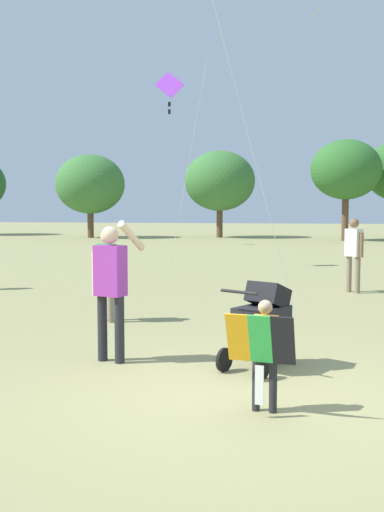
{
  "coord_description": "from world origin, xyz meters",
  "views": [
    {
      "loc": [
        0.53,
        -6.28,
        1.92
      ],
      "look_at": [
        -0.69,
        1.29,
        1.3
      ],
      "focal_mm": 44.31,
      "sensor_mm": 36.0,
      "label": 1
    }
  ],
  "objects_px": {
    "child_with_butterfly_kite": "(264,345)",
    "person_adult_flyer": "(111,281)",
    "kite_orange_delta": "(171,92)",
    "stroller": "(263,318)",
    "person_red_shirt": "(106,269)",
    "person_couple_left": "(354,249)"
  },
  "relations": [
    {
      "from": "child_with_butterfly_kite",
      "to": "person_adult_flyer",
      "type": "distance_m",
      "value": 2.55
    },
    {
      "from": "kite_orange_delta",
      "to": "child_with_butterfly_kite",
      "type": "bearing_deg",
      "value": -75.27
    },
    {
      "from": "stroller",
      "to": "person_red_shirt",
      "type": "height_order",
      "value": "person_red_shirt"
    },
    {
      "from": "child_with_butterfly_kite",
      "to": "person_adult_flyer",
      "type": "relative_size",
      "value": 0.6
    },
    {
      "from": "child_with_butterfly_kite",
      "to": "stroller",
      "type": "bearing_deg",
      "value": 93.21
    },
    {
      "from": "person_couple_left",
      "to": "person_red_shirt",
      "type": "bearing_deg",
      "value": -135.95
    },
    {
      "from": "child_with_butterfly_kite",
      "to": "kite_orange_delta",
      "type": "bearing_deg",
      "value": 104.73
    },
    {
      "from": "child_with_butterfly_kite",
      "to": "kite_orange_delta",
      "type": "relative_size",
      "value": 0.18
    },
    {
      "from": "person_red_shirt",
      "to": "person_couple_left",
      "type": "distance_m",
      "value": 6.03
    },
    {
      "from": "child_with_butterfly_kite",
      "to": "person_red_shirt",
      "type": "bearing_deg",
      "value": 123.42
    },
    {
      "from": "kite_orange_delta",
      "to": "person_red_shirt",
      "type": "height_order",
      "value": "kite_orange_delta"
    },
    {
      "from": "person_red_shirt",
      "to": "person_couple_left",
      "type": "height_order",
      "value": "person_couple_left"
    },
    {
      "from": "child_with_butterfly_kite",
      "to": "person_couple_left",
      "type": "distance_m",
      "value": 8.55
    },
    {
      "from": "person_adult_flyer",
      "to": "person_red_shirt",
      "type": "height_order",
      "value": "person_adult_flyer"
    },
    {
      "from": "kite_orange_delta",
      "to": "person_couple_left",
      "type": "xyz_separation_m",
      "value": [
        4.97,
        -4.57,
        -4.3
      ]
    },
    {
      "from": "stroller",
      "to": "person_red_shirt",
      "type": "xyz_separation_m",
      "value": [
        -2.69,
        2.62,
        0.27
      ]
    },
    {
      "from": "child_with_butterfly_kite",
      "to": "stroller",
      "type": "xyz_separation_m",
      "value": [
        -0.09,
        1.59,
        -0.03
      ]
    },
    {
      "from": "kite_orange_delta",
      "to": "person_couple_left",
      "type": "height_order",
      "value": "kite_orange_delta"
    },
    {
      "from": "kite_orange_delta",
      "to": "stroller",
      "type": "bearing_deg",
      "value": -73.73
    },
    {
      "from": "stroller",
      "to": "person_red_shirt",
      "type": "distance_m",
      "value": 3.76
    },
    {
      "from": "child_with_butterfly_kite",
      "to": "stroller",
      "type": "height_order",
      "value": "child_with_butterfly_kite"
    },
    {
      "from": "person_red_shirt",
      "to": "kite_orange_delta",
      "type": "bearing_deg",
      "value": 94.13
    }
  ]
}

